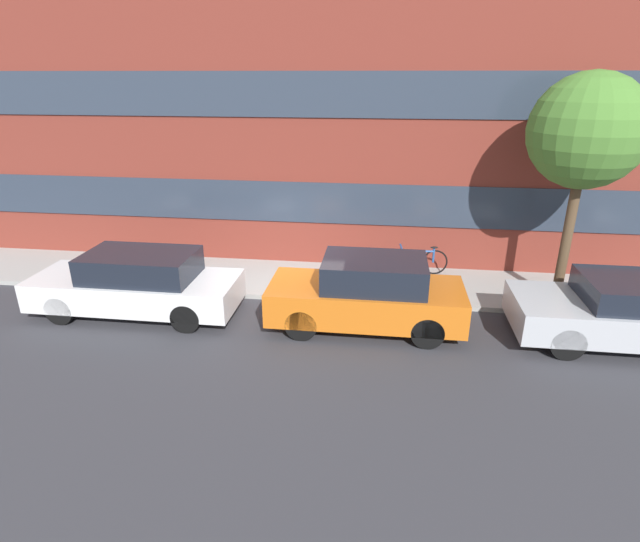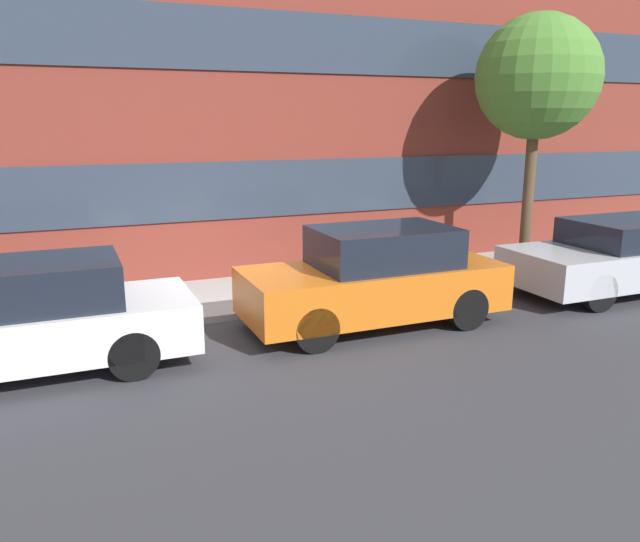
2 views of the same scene
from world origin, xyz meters
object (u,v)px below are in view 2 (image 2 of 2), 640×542
Objects in this scene: parked_car_orange at (376,278)px; street_tree at (537,78)px; parked_car_silver at (626,255)px; parked_car_white at (11,321)px; bicycle at (361,253)px; fire_hydrant at (53,304)px.

street_tree is at bearing -158.40° from parked_car_orange.
street_tree reaches higher than parked_car_orange.
parked_car_orange is at bearing 0.00° from parked_car_silver.
bicycle is at bearing -155.13° from parked_car_white.
parked_car_orange reaches higher than parked_car_white.
street_tree reaches higher than bicycle.
parked_car_silver is 0.90× the size of street_tree.
parked_car_white is 2.88× the size of bicycle.
parked_car_orange is at bearing -18.02° from fire_hydrant.
fire_hydrant is 9.65m from street_tree.
parked_car_silver is 2.85× the size of bicycle.
street_tree reaches higher than parked_car_white.
street_tree is (9.46, 1.72, 3.21)m from parked_car_white.
parked_car_orange is 2.56× the size of bicycle.
fire_hydrant is 0.44× the size of bicycle.
parked_car_orange is at bearing 62.29° from bicycle.
parked_car_white is 5.11m from parked_car_orange.
bicycle is (6.28, 2.91, -0.21)m from parked_car_white.
parked_car_orange is at bearing -180.00° from parked_car_white.
parked_car_orange is 0.90× the size of parked_car_silver.
bicycle is (5.83, 1.40, 0.03)m from fire_hydrant.
parked_car_white is 1.60m from fire_hydrant.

